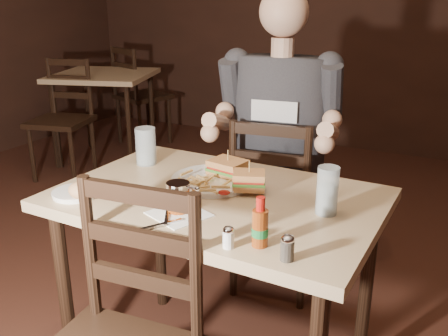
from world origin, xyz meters
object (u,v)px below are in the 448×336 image
at_px(hot_sauce, 260,222).
at_px(glass_right, 327,191).
at_px(diner, 278,103).
at_px(syrup_dispenser, 178,197).
at_px(bg_chair_near, 60,121).
at_px(chair_far, 277,203).
at_px(bg_table, 104,83).
at_px(main_table, 217,218).
at_px(dinner_plate, 213,181).
at_px(glass_left, 146,146).
at_px(bg_chair_far, 143,96).
at_px(side_plate, 76,194).

bearing_deg(hot_sauce, glass_right, 71.14).
distance_m(diner, syrup_dispenser, 0.86).
bearing_deg(bg_chair_near, hot_sauce, -49.45).
xyz_separation_m(chair_far, diner, (0.01, -0.05, 0.51)).
xyz_separation_m(bg_table, diner, (2.13, -1.30, 0.28)).
xyz_separation_m(main_table, dinner_plate, (-0.06, 0.08, 0.10)).
bearing_deg(glass_left, glass_right, -9.72).
relative_size(glass_left, syrup_dispenser, 1.52).
bearing_deg(glass_left, bg_chair_near, 144.44).
relative_size(glass_left, glass_right, 0.97).
xyz_separation_m(main_table, bg_chair_near, (-2.18, 1.42, -0.21)).
bearing_deg(chair_far, bg_table, -38.59).
bearing_deg(glass_right, chair_far, 121.65).
bearing_deg(dinner_plate, main_table, -52.27).
height_order(bg_chair_far, glass_left, bg_chair_far).
relative_size(chair_far, side_plate, 5.84).
distance_m(bg_table, dinner_plate, 2.84).
bearing_deg(bg_chair_near, main_table, -47.98).
bearing_deg(main_table, syrup_dispenser, -102.06).
xyz_separation_m(diner, syrup_dispenser, (0.01, -0.85, -0.14)).
bearing_deg(chair_far, bg_chair_far, -48.38).
relative_size(diner, dinner_plate, 3.40).
xyz_separation_m(glass_right, syrup_dispenser, (-0.42, -0.20, -0.03)).
height_order(main_table, dinner_plate, dinner_plate).
bearing_deg(dinner_plate, glass_right, -8.28).
distance_m(diner, glass_left, 0.64).
distance_m(main_table, syrup_dispenser, 0.24).
relative_size(syrup_dispenser, side_plate, 0.64).
height_order(glass_left, syrup_dispenser, glass_left).
distance_m(main_table, glass_right, 0.41).
height_order(syrup_dispenser, side_plate, syrup_dispenser).
distance_m(bg_table, bg_chair_near, 0.59).
bearing_deg(bg_table, dinner_plate, -41.74).
bearing_deg(bg_chair_far, bg_chair_near, 108.14).
distance_m(diner, glass_right, 0.78).
height_order(diner, glass_right, diner).
distance_m(hot_sauce, side_plate, 0.71).
bearing_deg(glass_right, bg_table, 142.65).
distance_m(bg_chair_far, glass_left, 2.98).
height_order(diner, hot_sauce, diner).
height_order(bg_table, bg_chair_near, bg_chair_near).
xyz_separation_m(bg_chair_far, hot_sauce, (2.46, -2.79, 0.37)).
bearing_deg(chair_far, diner, 90.00).
relative_size(bg_chair_near, dinner_plate, 3.19).
bearing_deg(main_table, chair_far, 94.19).
relative_size(dinner_plate, hot_sauce, 2.04).
bearing_deg(glass_right, main_table, -177.28).
distance_m(dinner_plate, hot_sauce, 0.50).
bearing_deg(side_plate, main_table, 28.93).
xyz_separation_m(dinner_plate, side_plate, (-0.36, -0.32, -0.00)).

